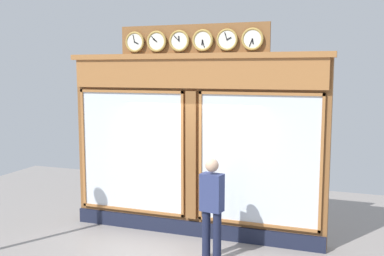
{
  "coord_description": "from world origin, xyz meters",
  "views": [
    {
      "loc": [
        -2.76,
        7.68,
        3.09
      ],
      "look_at": [
        0.0,
        0.0,
        2.05
      ],
      "focal_mm": 41.91,
      "sensor_mm": 36.0,
      "label": 1
    }
  ],
  "objects": [
    {
      "name": "pedestrian",
      "position": [
        -0.67,
        0.9,
        0.93
      ],
      "size": [
        0.39,
        0.28,
        1.69
      ],
      "color": "#191E38",
      "rests_on": "ground_plane"
    },
    {
      "name": "shop_facade",
      "position": [
        0.0,
        -0.12,
        1.75
      ],
      "size": [
        4.98,
        0.42,
        3.92
      ],
      "color": "brown",
      "rests_on": "ground_plane"
    }
  ]
}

